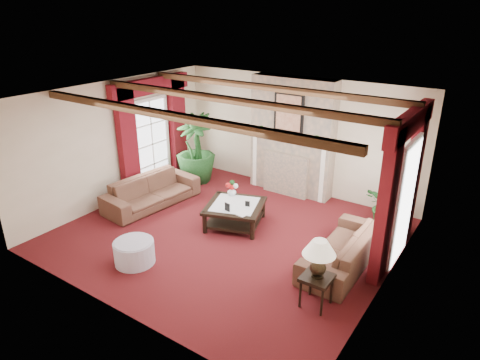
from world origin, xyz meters
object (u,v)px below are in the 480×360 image
Objects in this scene: coffee_table at (235,215)px; sofa_right at (343,243)px; ottoman at (134,252)px; potted_palm at (196,163)px; sofa_left at (151,187)px; side_table at (316,291)px.

sofa_right is at bearing -22.48° from coffee_table.
potted_palm is at bearing 113.24° from ottoman.
coffee_table is at bearing 73.05° from ottoman.
sofa_right is at bearing -18.76° from potted_palm.
ottoman is (1.43, -1.86, -0.23)m from sofa_left.
sofa_left is 1.29× the size of potted_palm.
potted_palm is 5.36m from side_table.
ottoman is at bearing -166.85° from side_table.
potted_palm reaches higher than ottoman.
potted_palm is 3.82m from ottoman.
sofa_right is 3.05× the size of ottoman.
coffee_table is 2.80m from side_table.
sofa_right is (4.41, 0.12, -0.01)m from sofa_left.
side_table is at bearing -97.70° from sofa_left.
sofa_left is 1.06× the size of sofa_right.
sofa_right is 1.27m from side_table.
potted_palm is at bearing -109.18° from sofa_right.
sofa_left is 4.65m from side_table.
potted_palm is 3.43× the size of side_table.
sofa_right reaches higher than side_table.
ottoman is (-2.98, -1.98, -0.21)m from sofa_right.
potted_palm is 2.57m from coffee_table.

